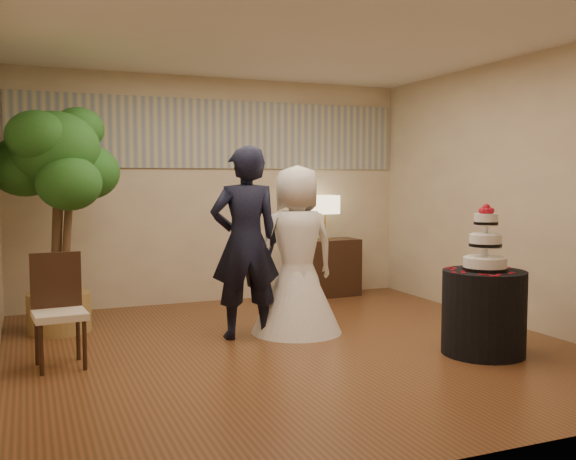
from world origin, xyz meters
name	(u,v)px	position (x,y,z in m)	size (l,w,h in m)	color
floor	(294,348)	(0.00, 0.00, 0.00)	(5.00, 5.00, 0.00)	brown
ceiling	(295,36)	(0.00, 0.00, 2.80)	(5.00, 5.00, 0.00)	white
wall_back	(217,190)	(0.00, 2.50, 1.40)	(5.00, 0.06, 2.80)	beige
wall_front	(475,205)	(0.00, -2.50, 1.40)	(5.00, 0.06, 2.80)	beige
wall_right	(515,193)	(2.50, 0.00, 1.40)	(0.06, 5.00, 2.80)	beige
mural_border	(217,134)	(0.00, 2.48, 2.10)	(4.90, 0.02, 0.85)	#9EA194
groom	(245,243)	(-0.29, 0.54, 0.93)	(0.68, 0.44, 1.86)	black
bride	(297,249)	(0.26, 0.56, 0.84)	(0.91, 0.91, 1.68)	white
cake_table	(484,312)	(1.46, -0.81, 0.37)	(0.72, 0.72, 0.74)	black
wedding_cake	(486,237)	(1.46, -0.81, 1.03)	(0.38, 0.38, 0.59)	white
console	(325,268)	(1.38, 2.26, 0.38)	(0.90, 0.40, 0.75)	black
table_lamp	(325,217)	(1.38, 2.26, 1.04)	(0.29, 0.29, 0.58)	#D3C18B
ficus_tree	(57,217)	(-1.96, 1.48, 1.17)	(1.11, 1.11, 2.33)	#245D1E
side_chair	(60,311)	(-2.01, 0.17, 0.46)	(0.43, 0.45, 0.93)	black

